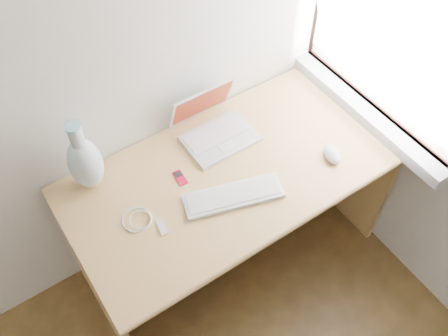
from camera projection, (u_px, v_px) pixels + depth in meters
window at (397, 21)px, 1.93m from camera, size 0.11×0.99×1.10m
desk at (221, 186)px, 2.35m from camera, size 1.45×0.72×0.76m
laptop at (215, 127)px, 2.22m from camera, size 0.31×0.26×0.21m
external_keyboard at (233, 196)px, 2.04m from camera, size 0.43×0.24×0.02m
mouse at (332, 154)px, 2.16m from camera, size 0.10×0.13×0.04m
ipod at (180, 178)px, 2.10m from camera, size 0.04×0.08×0.01m
cable_coil at (137, 220)px, 1.98m from camera, size 0.14×0.14×0.01m
remote at (162, 227)px, 1.96m from camera, size 0.04×0.08×0.01m
vase at (85, 162)px, 1.98m from camera, size 0.14×0.14×0.35m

